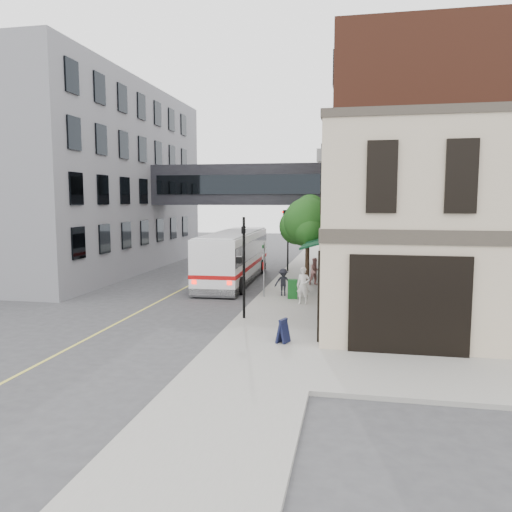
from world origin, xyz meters
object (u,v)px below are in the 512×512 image
at_px(pedestrian_c, 283,282).
at_px(newspaper_box, 293,289).
at_px(pedestrian_b, 315,271).
at_px(sandwich_board, 283,331).
at_px(bus, 234,255).
at_px(pedestrian_a, 303,285).

bearing_deg(pedestrian_c, newspaper_box, -57.88).
bearing_deg(newspaper_box, pedestrian_c, 126.53).
bearing_deg(newspaper_box, pedestrian_b, 74.21).
bearing_deg(sandwich_board, newspaper_box, 114.92).
bearing_deg(newspaper_box, bus, 124.37).
bearing_deg(pedestrian_a, bus, 137.39).
xyz_separation_m(pedestrian_b, pedestrian_c, (-1.46, -3.85, -0.09)).
bearing_deg(newspaper_box, sandwich_board, -90.59).
bearing_deg(pedestrian_b, pedestrian_a, -121.06).
bearing_deg(pedestrian_a, sandwich_board, -80.54).
height_order(bus, sandwich_board, bus).
bearing_deg(pedestrian_b, newspaper_box, -130.14).
relative_size(pedestrian_c, sandwich_board, 1.66).
bearing_deg(pedestrian_b, sandwich_board, -120.34).
bearing_deg(bus, pedestrian_a, -52.39).
relative_size(pedestrian_b, pedestrian_c, 1.13).
height_order(pedestrian_c, newspaper_box, pedestrian_c).
bearing_deg(bus, pedestrian_c, -50.88).
height_order(bus, pedestrian_a, bus).
relative_size(bus, pedestrian_b, 7.16).
xyz_separation_m(bus, pedestrian_b, (5.42, -1.02, -0.81)).
xyz_separation_m(pedestrian_a, pedestrian_c, (-1.29, 1.95, -0.19)).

